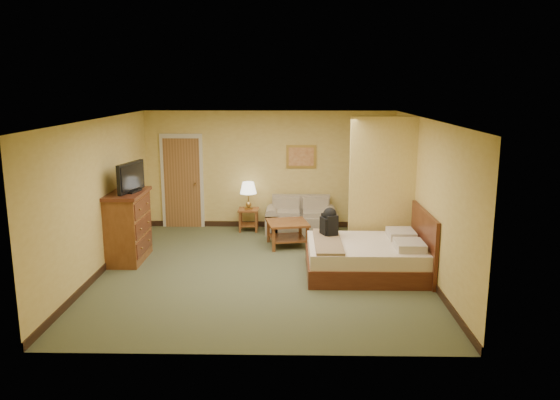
{
  "coord_description": "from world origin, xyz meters",
  "views": [
    {
      "loc": [
        0.47,
        -8.96,
        3.15
      ],
      "look_at": [
        0.28,
        0.6,
        1.12
      ],
      "focal_mm": 35.0,
      "sensor_mm": 36.0,
      "label": 1
    }
  ],
  "objects_px": {
    "coffee_table": "(287,229)",
    "loveseat": "(301,220)",
    "bed": "(370,257)",
    "dresser": "(128,226)"
  },
  "relations": [
    {
      "from": "loveseat",
      "to": "dresser",
      "type": "height_order",
      "value": "dresser"
    },
    {
      "from": "loveseat",
      "to": "dresser",
      "type": "relative_size",
      "value": 1.21
    },
    {
      "from": "loveseat",
      "to": "dresser",
      "type": "bearing_deg",
      "value": -147.42
    },
    {
      "from": "loveseat",
      "to": "coffee_table",
      "type": "xyz_separation_m",
      "value": [
        -0.29,
        -1.08,
        0.1
      ]
    },
    {
      "from": "loveseat",
      "to": "coffee_table",
      "type": "relative_size",
      "value": 1.7
    },
    {
      "from": "coffee_table",
      "to": "loveseat",
      "type": "bearing_deg",
      "value": 74.99
    },
    {
      "from": "coffee_table",
      "to": "bed",
      "type": "relative_size",
      "value": 0.45
    },
    {
      "from": "loveseat",
      "to": "bed",
      "type": "relative_size",
      "value": 0.77
    },
    {
      "from": "loveseat",
      "to": "bed",
      "type": "bearing_deg",
      "value": -67.2
    },
    {
      "from": "dresser",
      "to": "bed",
      "type": "relative_size",
      "value": 0.64
    }
  ]
}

